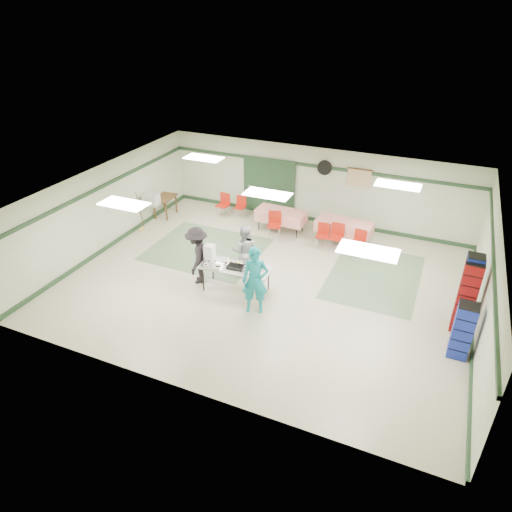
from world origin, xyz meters
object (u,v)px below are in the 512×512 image
at_px(dining_table_b, 281,215).
at_px(chair_a, 337,234).
at_px(chair_b, 323,233).
at_px(crate_stack_red, 467,297).
at_px(chair_loose_a, 241,204).
at_px(office_printer, 151,199).
at_px(crate_stack_blue_a, 467,292).
at_px(dining_table_a, 344,227).
at_px(chair_d, 275,222).
at_px(volunteer_teal, 255,281).
at_px(printer_table, 165,199).
at_px(volunteer_dark, 197,255).
at_px(chair_c, 359,240).
at_px(volunteer_grey, 244,251).
at_px(broom, 140,211).
at_px(crate_stack_blue_b, 463,331).
at_px(chair_loose_b, 224,202).
at_px(serving_table, 236,268).

xyz_separation_m(dining_table_b, chair_a, (2.11, -0.56, -0.02)).
height_order(chair_b, crate_stack_red, crate_stack_red).
relative_size(chair_loose_a, office_printer, 1.56).
distance_m(chair_a, crate_stack_blue_a, 4.68).
bearing_deg(dining_table_a, crate_stack_blue_a, -35.56).
distance_m(chair_a, chair_loose_a, 4.01).
bearing_deg(chair_b, chair_d, 174.34).
height_order(volunteer_teal, dining_table_a, volunteer_teal).
distance_m(chair_d, printer_table, 4.34).
relative_size(dining_table_b, chair_d, 1.87).
distance_m(chair_loose_a, office_printer, 3.20).
distance_m(volunteer_dark, chair_c, 5.14).
xyz_separation_m(volunteer_grey, chair_a, (2.04, 2.59, -0.25)).
height_order(chair_d, broom, broom).
distance_m(volunteer_dark, dining_table_a, 5.12).
distance_m(volunteer_grey, chair_loose_a, 4.08).
relative_size(chair_loose_a, printer_table, 0.82).
relative_size(volunteer_dark, crate_stack_red, 0.88).
height_order(chair_loose_a, crate_stack_blue_a, crate_stack_blue_a).
xyz_separation_m(dining_table_a, printer_table, (-6.56, -0.54, 0.08)).
xyz_separation_m(chair_a, crate_stack_blue_b, (3.83, -3.80, 0.14)).
relative_size(chair_c, office_printer, 1.57).
bearing_deg(crate_stack_blue_a, chair_loose_b, 157.13).
xyz_separation_m(serving_table, dining_table_b, (-0.19, 3.99, -0.15)).
distance_m(crate_stack_blue_b, office_printer, 10.74).
xyz_separation_m(volunteer_dark, chair_loose_a, (-0.77, 4.46, -0.35)).
xyz_separation_m(volunteer_dark, office_printer, (-3.37, 2.65, 0.11)).
bearing_deg(printer_table, broom, -98.43).
bearing_deg(printer_table, serving_table, -42.31).
xyz_separation_m(dining_table_a, chair_loose_b, (-4.55, 0.29, -0.02)).
distance_m(chair_a, office_printer, 6.53).
height_order(dining_table_a, broom, broom).
bearing_deg(broom, crate_stack_blue_b, -12.42).
xyz_separation_m(volunteer_teal, volunteer_dark, (-2.05, 0.66, -0.08)).
relative_size(chair_d, crate_stack_blue_a, 0.46).
bearing_deg(volunteer_grey, office_printer, -39.26).
xyz_separation_m(chair_c, office_printer, (-7.20, -0.76, 0.45)).
bearing_deg(chair_b, crate_stack_blue_b, -46.95).
xyz_separation_m(volunteer_dark, chair_b, (2.65, 3.42, -0.34)).
bearing_deg(volunteer_teal, chair_a, 55.71).
xyz_separation_m(volunteer_dark, chair_d, (0.98, 3.42, -0.27)).
bearing_deg(serving_table, broom, 152.15).
relative_size(chair_loose_a, crate_stack_blue_a, 0.40).
height_order(chair_a, chair_b, chair_a).
relative_size(chair_b, office_printer, 1.59).
bearing_deg(chair_loose_b, chair_b, -4.94).
bearing_deg(crate_stack_blue_a, chair_a, 145.33).
bearing_deg(chair_b, office_printer, -178.16).
bearing_deg(chair_a, crate_stack_blue_a, -34.68).
bearing_deg(crate_stack_blue_b, volunteer_teal, -176.71).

